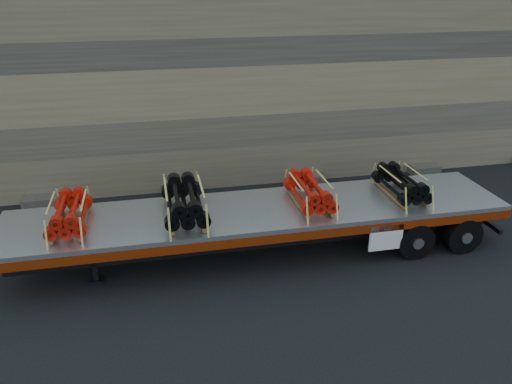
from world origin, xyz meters
TOP-DOWN VIEW (x-y plane):
  - ground at (0.00, 0.00)m, footprint 120.00×120.00m
  - rock_wall at (0.00, 6.50)m, footprint 44.00×3.00m
  - trailer at (-1.04, -0.05)m, footprint 14.44×2.78m
  - bundle_front at (-6.23, -0.05)m, footprint 1.01×2.02m
  - bundle_midfront at (-3.18, -0.05)m, footprint 1.17×2.35m
  - bundle_midrear at (0.44, -0.05)m, footprint 1.03×2.07m
  - bundle_rear at (3.33, -0.06)m, footprint 1.02×2.03m

SIDE VIEW (x-z plane):
  - ground at x=0.00m, z-range 0.00..0.00m
  - trailer at x=-1.04m, z-range 0.00..1.44m
  - bundle_front at x=-6.23m, z-range 1.44..2.16m
  - bundle_rear at x=3.33m, z-range 1.44..2.16m
  - bundle_midrear at x=0.44m, z-range 1.44..2.18m
  - bundle_midfront at x=-3.18m, z-range 1.44..2.28m
  - rock_wall at x=0.00m, z-range 0.00..7.00m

